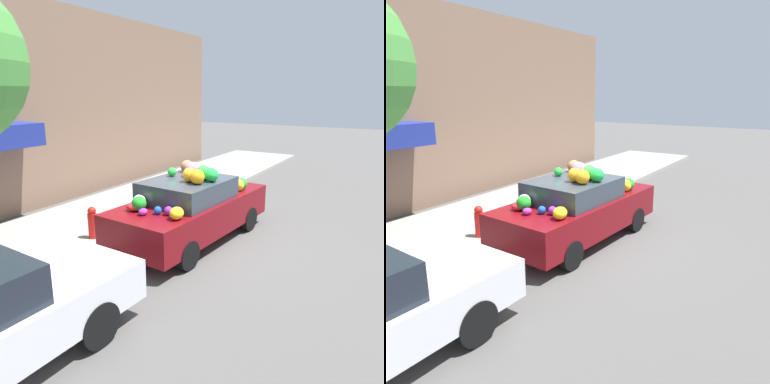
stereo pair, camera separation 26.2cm
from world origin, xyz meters
TOP-DOWN VIEW (x-y plane):
  - ground_plane at (0.00, 0.00)m, footprint 60.00×60.00m
  - sidewalk_curb at (0.00, 2.70)m, footprint 24.00×3.20m
  - building_facade at (-0.14, 4.92)m, footprint 18.00×1.20m
  - fire_hydrant at (-1.24, 1.74)m, footprint 0.20×0.20m
  - art_car at (-0.03, -0.03)m, footprint 4.11×1.95m

SIDE VIEW (x-z plane):
  - ground_plane at x=0.00m, z-range 0.00..0.00m
  - sidewalk_curb at x=0.00m, z-range 0.00..0.11m
  - fire_hydrant at x=-1.24m, z-range 0.10..0.80m
  - art_car at x=-0.03m, z-range -0.11..1.62m
  - building_facade at x=-0.14m, z-range -0.03..5.53m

